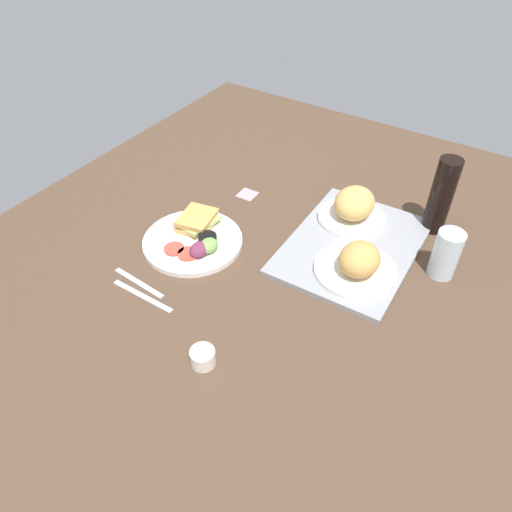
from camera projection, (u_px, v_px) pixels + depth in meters
The scene contains 11 objects.
ground_plane at pixel (251, 263), 134.04cm from camera, with size 190.00×150.00×3.00cm, color #4C3828.
serving_tray at pixel (352, 247), 135.66cm from camera, with size 45.00×33.00×1.60cm, color gray.
bread_plate_near at pixel (354, 208), 140.57cm from camera, with size 19.72×19.72×10.35cm.
bread_plate_far at pixel (358, 264), 123.96cm from camera, with size 21.26×21.26×9.51cm.
plate_with_salad at pixel (195, 238), 136.88cm from camera, with size 27.98×27.98×5.40cm.
drinking_glass at pixel (446, 254), 124.34cm from camera, with size 6.86×6.86×13.51cm, color silver.
soda_bottle at pixel (441, 196), 135.37cm from camera, with size 6.40×6.40×22.96cm, color black.
espresso_cup at pixel (203, 357), 106.24cm from camera, with size 5.60×5.60×4.00cm, color silver.
fork at pixel (139, 282), 125.89cm from camera, with size 17.00×1.40×0.50cm, color #B7B7BC.
knife at pixel (142, 296), 122.40cm from camera, with size 19.00×1.40×0.50cm, color #B7B7BC.
sticky_note at pixel (247, 194), 155.88cm from camera, with size 5.60×5.60×0.12cm, color pink.
Camera 1 is at (82.15, 54.47, 89.36)cm, focal length 34.20 mm.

